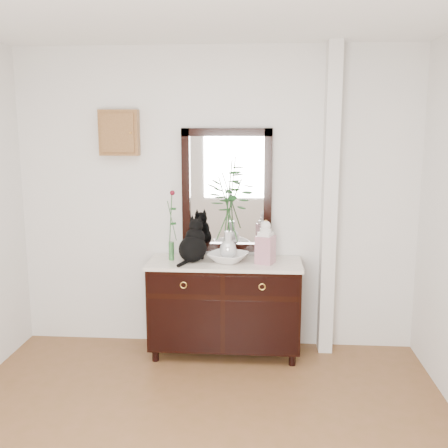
# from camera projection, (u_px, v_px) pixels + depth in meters

# --- Properties ---
(wall_back) EXTENTS (3.60, 0.04, 2.70)m
(wall_back) POSITION_uv_depth(u_px,v_px,m) (216.00, 200.00, 4.70)
(wall_back) COLOR silver
(wall_back) RESTS_ON ground
(pilaster) EXTENTS (0.12, 0.20, 2.70)m
(pilaster) POSITION_uv_depth(u_px,v_px,m) (329.00, 203.00, 4.55)
(pilaster) COLOR silver
(pilaster) RESTS_ON ground
(sideboard) EXTENTS (1.33, 0.52, 0.82)m
(sideboard) POSITION_uv_depth(u_px,v_px,m) (225.00, 303.00, 4.61)
(sideboard) COLOR black
(sideboard) RESTS_ON ground
(wall_mirror) EXTENTS (0.80, 0.06, 1.10)m
(wall_mirror) POSITION_uv_depth(u_px,v_px,m) (227.00, 191.00, 4.67)
(wall_mirror) COLOR black
(wall_mirror) RESTS_ON wall_back
(key_cabinet) EXTENTS (0.35, 0.10, 0.40)m
(key_cabinet) POSITION_uv_depth(u_px,v_px,m) (119.00, 133.00, 4.62)
(key_cabinet) COLOR brown
(key_cabinet) RESTS_ON wall_back
(cat) EXTENTS (0.35, 0.39, 0.37)m
(cat) POSITION_uv_depth(u_px,v_px,m) (193.00, 240.00, 4.52)
(cat) COLOR black
(cat) RESTS_ON sideboard
(lotus_bowl) EXTENTS (0.43, 0.43, 0.08)m
(lotus_bowl) POSITION_uv_depth(u_px,v_px,m) (228.00, 257.00, 4.53)
(lotus_bowl) COLOR silver
(lotus_bowl) RESTS_ON sideboard
(vase_branches) EXTENTS (0.45, 0.45, 0.87)m
(vase_branches) POSITION_uv_depth(u_px,v_px,m) (228.00, 210.00, 4.45)
(vase_branches) COLOR silver
(vase_branches) RESTS_ON lotus_bowl
(bud_vase_rose) EXTENTS (0.09, 0.09, 0.63)m
(bud_vase_rose) POSITION_uv_depth(u_px,v_px,m) (171.00, 225.00, 4.54)
(bud_vase_rose) COLOR #336935
(bud_vase_rose) RESTS_ON sideboard
(ginger_jar) EXTENTS (0.18, 0.18, 0.38)m
(ginger_jar) POSITION_uv_depth(u_px,v_px,m) (265.00, 241.00, 4.45)
(ginger_jar) COLOR silver
(ginger_jar) RESTS_ON sideboard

